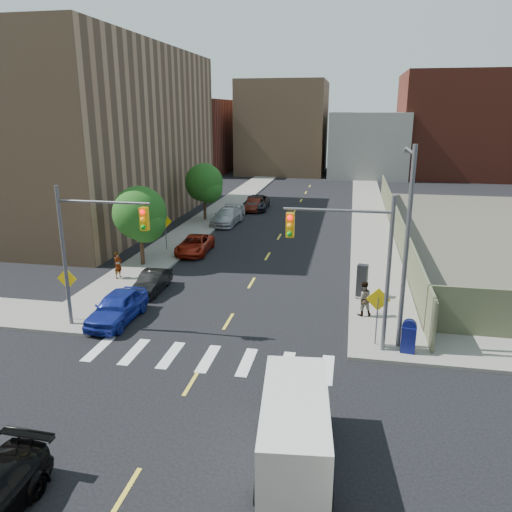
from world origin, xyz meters
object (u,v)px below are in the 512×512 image
at_px(parked_car_black, 152,282).
at_px(pedestrian_east, 363,298).
at_px(parked_car_white, 235,211).
at_px(parked_car_blue, 117,307).
at_px(parked_car_silver, 227,216).
at_px(payphone, 362,280).
at_px(parked_car_maroon, 254,204).
at_px(pedestrian_west, 118,265).
at_px(parked_car_red, 195,245).
at_px(parked_car_grey, 256,203).
at_px(mailbox, 409,336).
at_px(cargo_van, 295,426).

xyz_separation_m(parked_car_black, pedestrian_east, (12.12, -1.62, 0.46)).
bearing_deg(parked_car_black, parked_car_white, 89.00).
bearing_deg(parked_car_blue, parked_car_black, 89.89).
bearing_deg(parked_car_silver, payphone, -51.73).
xyz_separation_m(parked_car_silver, parked_car_maroon, (1.23, 6.92, -0.09)).
xyz_separation_m(parked_car_blue, pedestrian_west, (-2.81, 5.95, 0.23)).
xyz_separation_m(parked_car_red, parked_car_grey, (1.30, 17.69, 0.10)).
distance_m(payphone, pedestrian_east, 2.82).
xyz_separation_m(parked_car_maroon, pedestrian_west, (-4.04, -23.82, 0.32)).
height_order(parked_car_silver, parked_car_white, parked_car_silver).
height_order(parked_car_red, mailbox, mailbox).
relative_size(parked_car_silver, parked_car_grey, 0.98).
xyz_separation_m(parked_car_blue, parked_car_maroon, (1.23, 29.77, -0.09)).
bearing_deg(parked_car_white, parked_car_grey, 71.64).
bearing_deg(pedestrian_east, parked_car_blue, -4.48).
relative_size(parked_car_red, mailbox, 3.09).
xyz_separation_m(parked_car_grey, payphone, (10.85, -24.91, 0.32)).
height_order(parked_car_maroon, cargo_van, cargo_van).
distance_m(parked_car_black, parked_car_grey, 26.14).
height_order(parked_car_black, parked_car_grey, parked_car_grey).
xyz_separation_m(parked_car_blue, mailbox, (14.06, -1.00, 0.12)).
height_order(parked_car_blue, parked_car_white, parked_car_blue).
relative_size(parked_car_black, parked_car_silver, 0.70).
distance_m(parked_car_red, parked_car_white, 13.32).
relative_size(parked_car_black, parked_car_white, 0.96).
height_order(mailbox, payphone, payphone).
bearing_deg(parked_car_maroon, parked_car_blue, -91.79).
distance_m(cargo_van, mailbox, 8.77).
height_order(parked_car_grey, cargo_van, cargo_van).
distance_m(parked_car_white, parked_car_maroon, 3.83).
height_order(parked_car_black, mailbox, mailbox).
xyz_separation_m(parked_car_silver, mailbox, (14.06, -23.84, 0.11)).
bearing_deg(parked_car_maroon, pedestrian_east, -67.36).
bearing_deg(parked_car_silver, parked_car_red, -86.88).
bearing_deg(payphone, parked_car_white, 135.31).
bearing_deg(parked_car_grey, parked_car_silver, -102.93).
distance_m(parked_car_silver, pedestrian_west, 17.13).
relative_size(parked_car_grey, payphone, 2.92).
relative_size(parked_car_black, mailbox, 2.44).
height_order(parked_car_red, parked_car_white, parked_car_white).
relative_size(parked_car_maroon, pedestrian_west, 2.42).
distance_m(cargo_van, pedestrian_west, 19.50).
bearing_deg(mailbox, cargo_van, -110.31).
xyz_separation_m(parked_car_red, pedestrian_east, (12.17, -10.04, 0.42)).
bearing_deg(parked_car_grey, parked_car_black, -96.04).
bearing_deg(parked_car_black, payphone, 4.54).
bearing_deg(parked_car_blue, pedestrian_east, 13.42).
bearing_deg(parked_car_red, parked_car_blue, -92.27).
xyz_separation_m(cargo_van, pedestrian_east, (2.19, 11.54, -0.14)).
relative_size(parked_car_white, cargo_van, 0.74).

